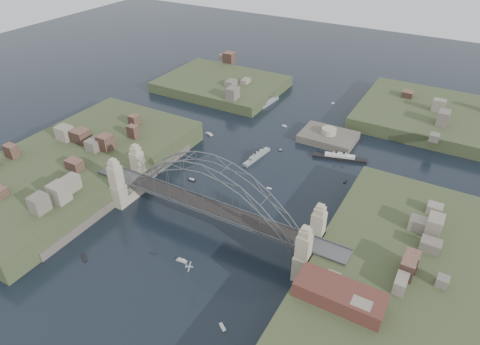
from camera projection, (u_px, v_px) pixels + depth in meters
name	position (u px, v px, depth m)	size (l,w,h in m)	color
ground	(211.00, 228.00, 128.41)	(500.00, 500.00, 0.00)	black
bridge	(209.00, 196.00, 121.60)	(84.00, 13.80, 24.60)	#4B4C4E
shore_west	(76.00, 171.00, 151.02)	(50.50, 90.00, 12.00)	#374425
shore_east	(406.00, 299.00, 103.62)	(50.50, 90.00, 12.00)	#374425
headland_nw	(222.00, 88.00, 219.62)	(60.00, 45.00, 9.00)	#374425
headland_ne	(441.00, 121.00, 186.93)	(70.00, 55.00, 9.50)	#374425
fort_island	(328.00, 141.00, 174.29)	(22.00, 16.00, 9.40)	#524B41
wharf_shed	(340.00, 295.00, 94.56)	(20.00, 8.00, 4.00)	#592D26
naval_cruiser_near	(257.00, 156.00, 162.01)	(3.97, 15.71, 4.67)	#919799
naval_cruiser_far	(269.00, 102.00, 203.91)	(3.34, 14.93, 5.00)	#919799
ocean_liner	(340.00, 157.00, 161.32)	(20.42, 8.14, 5.01)	black
aeroplane	(189.00, 266.00, 105.83)	(1.95, 3.29, 0.51)	#A8ABB0
small_boat_a	(192.00, 180.00, 149.57)	(2.79, 1.01, 1.43)	silver
small_boat_b	(269.00, 188.00, 145.47)	(1.76, 0.75, 0.45)	silver
small_boat_c	(182.00, 261.00, 116.73)	(3.27, 1.36, 1.43)	silver
small_boat_d	(345.00, 182.00, 148.78)	(0.67, 1.90, 0.45)	silver
small_boat_e	(209.00, 134.00, 178.08)	(3.89, 2.11, 1.43)	silver
small_boat_f	(280.00, 150.00, 166.78)	(1.40, 1.17, 1.43)	silver
small_boat_g	(223.00, 327.00, 98.97)	(2.48, 2.02, 0.45)	silver
small_boat_h	(284.00, 126.00, 184.19)	(2.28, 0.93, 1.43)	silver
small_boat_i	(314.00, 221.00, 130.10)	(1.08, 2.47, 2.38)	silver
small_boat_j	(85.00, 258.00, 117.78)	(3.14, 2.64, 0.45)	silver
small_boat_k	(333.00, 103.00, 204.38)	(1.22, 1.95, 0.45)	silver
small_boat_l	(175.00, 155.00, 163.53)	(1.97, 2.24, 1.43)	silver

